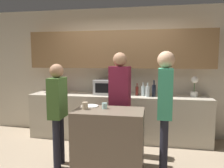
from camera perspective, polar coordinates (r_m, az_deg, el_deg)
name	(u,v)px	position (r m, az deg, el deg)	size (l,w,h in m)	color
back_wall	(120,64)	(4.64, 2.04, 5.32)	(6.40, 0.40, 2.70)	beige
back_counter	(118,117)	(4.53, 1.48, -8.56)	(3.60, 0.62, 0.91)	#B7AD99
kitchen_island	(109,140)	(3.30, -0.81, -14.48)	(1.00, 0.60, 0.90)	brown
microwave	(107,87)	(4.51, -1.24, -0.78)	(0.52, 0.39, 0.30)	#B7BABC
toaster	(55,88)	(4.88, -14.66, -1.14)	(0.26, 0.16, 0.18)	#B21E19
potted_plant	(194,87)	(4.49, 20.71, -0.63)	(0.14, 0.14, 0.39)	silver
bottle_0	(137,91)	(4.38, 6.54, -1.77)	(0.06, 0.06, 0.25)	maroon
bottle_1	(143,91)	(4.35, 8.08, -1.76)	(0.07, 0.07, 0.27)	silver
bottle_2	(147,91)	(4.27, 9.24, -1.90)	(0.08, 0.08, 0.27)	silver
bottle_3	(154,90)	(4.30, 10.87, -1.63)	(0.08, 0.08, 0.32)	black
plate_on_island	(90,106)	(3.41, -5.78, -5.76)	(0.26, 0.26, 0.01)	white
cup_0	(85,106)	(3.22, -7.04, -5.65)	(0.09, 0.09, 0.11)	tan
cup_1	(105,106)	(3.24, -1.96, -5.71)	(0.08, 0.08, 0.09)	#A7CFCB
person_left	(58,107)	(3.39, -14.01, -5.81)	(0.21, 0.34, 1.57)	black
person_center	(165,103)	(3.05, 13.65, -4.85)	(0.23, 0.35, 1.74)	black
person_right	(120,94)	(3.67, 2.03, -2.71)	(0.36, 0.23, 1.74)	black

